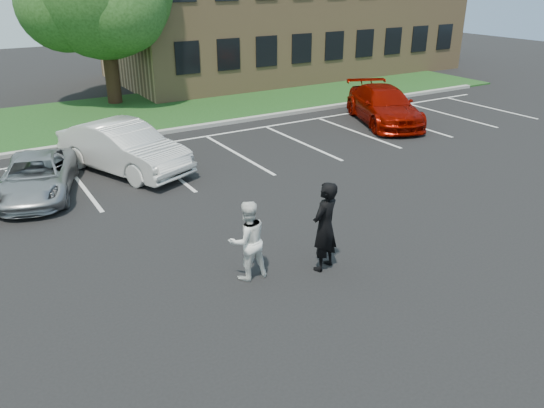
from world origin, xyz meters
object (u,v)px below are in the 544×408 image
at_px(car_white_sedan, 124,148).
at_px(car_red_compact, 384,105).
at_px(man_white_shirt, 248,240).
at_px(man_black_suit, 325,227).
at_px(office_building, 288,6).
at_px(car_silver_minivan, 36,176).

bearing_deg(car_white_sedan, car_red_compact, -21.46).
distance_m(man_white_shirt, car_red_compact, 14.04).
bearing_deg(car_white_sedan, man_white_shirt, -111.24).
height_order(man_black_suit, car_red_compact, man_black_suit).
bearing_deg(office_building, car_white_sedan, -138.09).
height_order(office_building, car_silver_minivan, office_building).
xyz_separation_m(office_building, car_red_compact, (-3.64, -13.39, -3.39)).
relative_size(office_building, man_black_suit, 10.94).
relative_size(car_white_sedan, car_red_compact, 0.93).
bearing_deg(man_black_suit, car_white_sedan, -99.48).
xyz_separation_m(man_white_shirt, car_red_compact, (11.36, 8.26, -0.11)).
distance_m(office_building, man_black_suit, 26.11).
height_order(man_white_shirt, car_white_sedan, man_white_shirt).
height_order(office_building, man_black_suit, office_building).
xyz_separation_m(man_black_suit, car_silver_minivan, (-4.66, 7.84, -0.44)).
bearing_deg(car_white_sedan, car_silver_minivan, 171.01).
height_order(man_black_suit, man_white_shirt, man_black_suit).
bearing_deg(man_black_suit, man_white_shirt, -40.07).
bearing_deg(man_white_shirt, man_black_suit, 164.62).
xyz_separation_m(car_silver_minivan, car_white_sedan, (2.83, 0.70, 0.23)).
xyz_separation_m(man_white_shirt, car_silver_minivan, (-3.05, 7.30, -0.30)).
distance_m(man_black_suit, car_white_sedan, 8.73).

